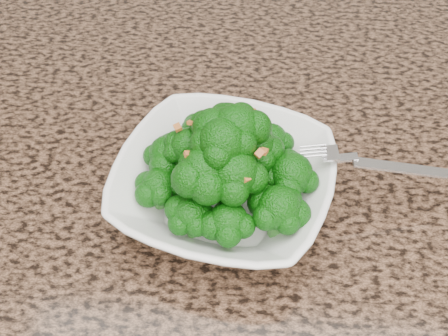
# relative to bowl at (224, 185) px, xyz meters

# --- Properties ---
(granite_counter) EXTENTS (1.64, 1.04, 0.03)m
(granite_counter) POSITION_rel_bowl_xyz_m (0.00, -0.08, -0.04)
(granite_counter) COLOR brown
(granite_counter) RESTS_ON cabinet
(bowl) EXTENTS (0.25, 0.25, 0.05)m
(bowl) POSITION_rel_bowl_xyz_m (0.00, 0.00, 0.00)
(bowl) COLOR white
(bowl) RESTS_ON granite_counter
(broccoli_pile) EXTENTS (0.18, 0.18, 0.08)m
(broccoli_pile) POSITION_rel_bowl_xyz_m (0.00, 0.00, 0.06)
(broccoli_pile) COLOR #0D5509
(broccoli_pile) RESTS_ON bowl
(garlic_topping) EXTENTS (0.11, 0.11, 0.01)m
(garlic_topping) POSITION_rel_bowl_xyz_m (0.00, 0.00, 0.11)
(garlic_topping) COLOR #BE6D2E
(garlic_topping) RESTS_ON broccoli_pile
(fork) EXTENTS (0.16, 0.04, 0.01)m
(fork) POSITION_rel_bowl_xyz_m (0.12, 0.02, 0.03)
(fork) COLOR silver
(fork) RESTS_ON bowl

